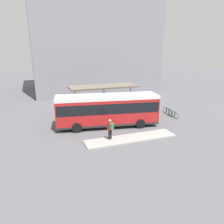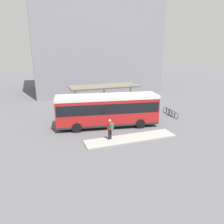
# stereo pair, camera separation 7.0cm
# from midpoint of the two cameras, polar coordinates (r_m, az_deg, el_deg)

# --- Properties ---
(ground_plane) EXTENTS (120.00, 120.00, 0.00)m
(ground_plane) POSITION_cam_midpoint_polar(r_m,az_deg,el_deg) (22.52, -1.12, -3.67)
(ground_plane) COLOR #5B5B60
(curb_island) EXTENTS (8.21, 1.80, 0.12)m
(curb_island) POSITION_cam_midpoint_polar(r_m,az_deg,el_deg) (19.48, 5.01, -6.89)
(curb_island) COLOR #9E9E99
(curb_island) RESTS_ON ground_plane
(city_bus) EXTENTS (10.40, 4.14, 3.23)m
(city_bus) POSITION_cam_midpoint_polar(r_m,az_deg,el_deg) (21.93, -1.13, 0.95)
(city_bus) COLOR red
(city_bus) RESTS_ON ground_plane
(pedestrian_waiting) EXTENTS (0.54, 0.57, 1.81)m
(pedestrian_waiting) POSITION_cam_midpoint_polar(r_m,az_deg,el_deg) (18.71, -0.37, -4.22)
(pedestrian_waiting) COLOR #232328
(pedestrian_waiting) RESTS_ON curb_island
(bicycle_yellow) EXTENTS (0.48, 1.68, 0.73)m
(bicycle_yellow) POSITION_cam_midpoint_polar(r_m,az_deg,el_deg) (26.05, 15.84, -0.62)
(bicycle_yellow) COLOR black
(bicycle_yellow) RESTS_ON ground_plane
(bicycle_green) EXTENTS (0.48, 1.81, 0.78)m
(bicycle_green) POSITION_cam_midpoint_polar(r_m,az_deg,el_deg) (26.62, 15.10, -0.14)
(bicycle_green) COLOR black
(bicycle_green) RESTS_ON ground_plane
(bicycle_red) EXTENTS (0.48, 1.80, 0.77)m
(bicycle_red) POSITION_cam_midpoint_polar(r_m,az_deg,el_deg) (27.18, 14.35, 0.27)
(bicycle_red) COLOR black
(bicycle_red) RESTS_ON ground_plane
(station_shelter) EXTENTS (8.35, 3.02, 3.29)m
(station_shelter) POSITION_cam_midpoint_polar(r_m,az_deg,el_deg) (26.71, -2.04, 6.52)
(station_shelter) COLOR #706656
(station_shelter) RESTS_ON ground_plane
(potted_planter_near_shelter) EXTENTS (0.72, 0.72, 1.14)m
(potted_planter_near_shelter) POSITION_cam_midpoint_polar(r_m,az_deg,el_deg) (24.20, -4.96, -0.77)
(potted_planter_near_shelter) COLOR slate
(potted_planter_near_shelter) RESTS_ON ground_plane
(station_building) EXTENTS (21.23, 14.42, 19.62)m
(station_building) POSITION_cam_midpoint_polar(r_m,az_deg,el_deg) (42.18, -5.22, 19.33)
(station_building) COLOR gray
(station_building) RESTS_ON ground_plane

